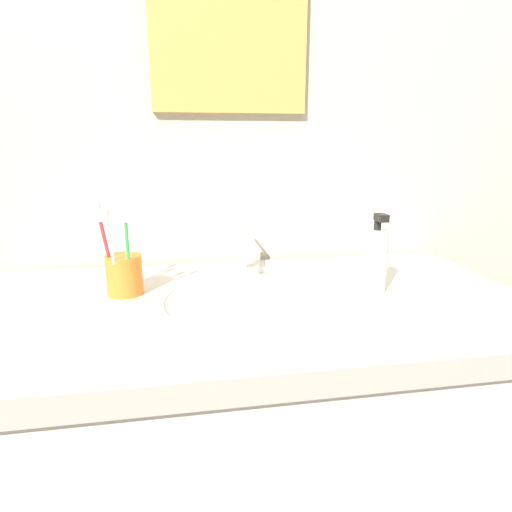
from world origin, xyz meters
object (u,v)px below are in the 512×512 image
(toothbrush_white, at_px, (112,249))
(wall_mirror, at_px, (229,25))
(faucet, at_px, (244,247))
(toothbrush_cup, at_px, (125,275))
(soap_dispenser, at_px, (376,261))
(toothbrush_blue, at_px, (105,242))
(toothbrush_green, at_px, (128,248))
(toothbrush_red, at_px, (106,247))

(toothbrush_white, distance_m, wall_mirror, 0.65)
(faucet, xyz_separation_m, toothbrush_white, (-0.30, -0.17, 0.05))
(toothbrush_cup, xyz_separation_m, soap_dispenser, (0.55, -0.09, 0.03))
(toothbrush_blue, bearing_deg, toothbrush_white, -68.86)
(toothbrush_blue, xyz_separation_m, soap_dispenser, (0.59, -0.10, -0.05))
(toothbrush_green, bearing_deg, toothbrush_white, -170.33)
(toothbrush_green, xyz_separation_m, wall_mirror, (0.26, 0.28, 0.51))
(faucet, distance_m, toothbrush_red, 0.35)
(toothbrush_cup, height_order, wall_mirror, wall_mirror)
(toothbrush_green, bearing_deg, toothbrush_red, 151.05)
(faucet, relative_size, toothbrush_blue, 0.71)
(toothbrush_green, bearing_deg, toothbrush_cup, 113.51)
(toothbrush_green, relative_size, wall_mirror, 0.45)
(wall_mirror, bearing_deg, toothbrush_green, -132.19)
(toothbrush_cup, distance_m, soap_dispenser, 0.56)
(faucet, bearing_deg, toothbrush_red, -156.92)
(soap_dispenser, bearing_deg, toothbrush_cup, 170.93)
(toothbrush_green, height_order, toothbrush_blue, toothbrush_blue)
(toothbrush_blue, relative_size, wall_mirror, 0.48)
(toothbrush_white, xyz_separation_m, soap_dispenser, (0.57, -0.05, -0.04))
(wall_mirror, bearing_deg, toothbrush_cup, -137.61)
(faucet, relative_size, toothbrush_cup, 1.63)
(faucet, distance_m, toothbrush_white, 0.35)
(faucet, height_order, wall_mirror, wall_mirror)
(soap_dispenser, bearing_deg, wall_mirror, 130.12)
(toothbrush_red, relative_size, soap_dispenser, 1.02)
(toothbrush_cup, distance_m, toothbrush_blue, 0.08)
(toothbrush_cup, height_order, toothbrush_red, toothbrush_red)
(toothbrush_blue, distance_m, soap_dispenser, 0.60)
(toothbrush_white, bearing_deg, wall_mirror, 45.00)
(toothbrush_green, height_order, toothbrush_red, toothbrush_green)
(toothbrush_blue, height_order, soap_dispenser, toothbrush_blue)
(toothbrush_red, xyz_separation_m, toothbrush_blue, (-0.00, 0.02, 0.01))
(soap_dispenser, distance_m, wall_mirror, 0.70)
(toothbrush_green, bearing_deg, toothbrush_blue, 138.54)
(faucet, bearing_deg, toothbrush_cup, -156.10)
(toothbrush_cup, relative_size, toothbrush_white, 0.46)
(toothbrush_cup, relative_size, wall_mirror, 0.21)
(toothbrush_cup, height_order, toothbrush_blue, toothbrush_blue)
(faucet, height_order, toothbrush_cup, faucet)
(toothbrush_green, relative_size, soap_dispenser, 1.05)
(toothbrush_white, bearing_deg, faucet, 28.87)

